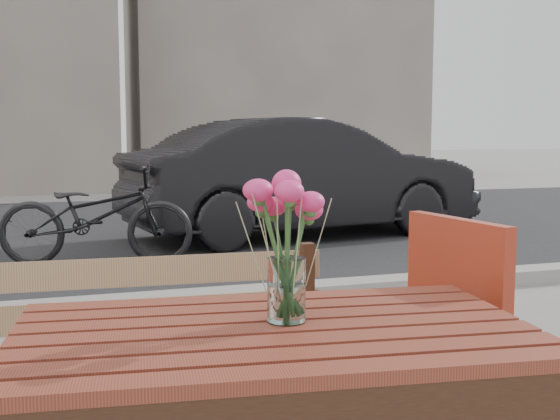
# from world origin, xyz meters

# --- Properties ---
(street) EXTENTS (30.00, 8.12, 0.12)m
(street) POSITION_xyz_m (0.00, 5.06, 0.03)
(street) COLOR black
(street) RESTS_ON ground
(backdrop_buildings) EXTENTS (15.50, 4.00, 8.00)m
(backdrop_buildings) POSITION_xyz_m (0.17, 14.40, 3.60)
(backdrop_buildings) COLOR slate
(backdrop_buildings) RESTS_ON ground
(main_table) EXTENTS (1.30, 0.85, 0.75)m
(main_table) POSITION_xyz_m (0.16, -0.12, 0.63)
(main_table) COLOR maroon
(main_table) RESTS_ON ground
(main_bench) EXTENTS (1.35, 0.48, 0.82)m
(main_bench) POSITION_xyz_m (-0.05, 0.71, 0.50)
(main_bench) COLOR #906F4A
(main_bench) RESTS_ON ground
(red_chair) EXTENTS (0.52, 0.52, 0.94)m
(red_chair) POSITION_xyz_m (0.76, 0.23, 0.55)
(red_chair) COLOR #A6311C
(red_chair) RESTS_ON ground
(main_vase) EXTENTS (0.20, 0.20, 0.37)m
(main_vase) POSITION_xyz_m (0.20, -0.08, 0.98)
(main_vase) COLOR white
(main_vase) RESTS_ON main_table
(parked_car) EXTENTS (4.30, 2.05, 1.36)m
(parked_car) POSITION_xyz_m (2.45, 6.00, 0.68)
(parked_car) COLOR black
(parked_car) RESTS_ON ground
(bicycle) EXTENTS (1.84, 1.03, 0.92)m
(bicycle) POSITION_xyz_m (0.03, 4.86, 0.46)
(bicycle) COLOR black
(bicycle) RESTS_ON ground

